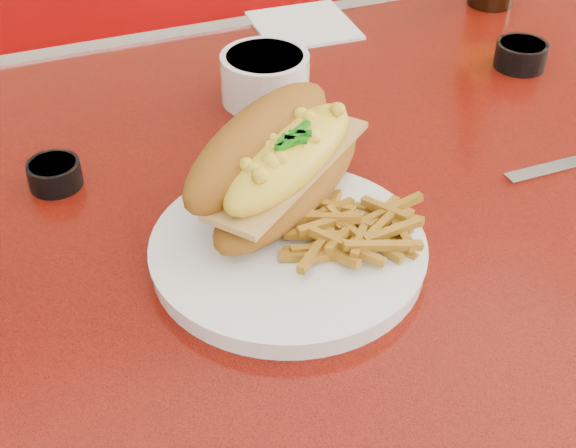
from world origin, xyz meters
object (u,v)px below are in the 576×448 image
object	(u,v)px
mac_hoagie	(279,161)
sauce_cup_left	(54,173)
fork	(335,210)
dinner_plate	(288,250)
gravy_ramekin	(265,76)
diner_table	(416,276)
booth_bench_far	(221,152)
sauce_cup_right	(521,54)

from	to	relation	value
mac_hoagie	sauce_cup_left	size ratio (longest dim) A/B	4.63
fork	sauce_cup_left	size ratio (longest dim) A/B	2.50
dinner_plate	gravy_ramekin	bearing A→B (deg)	73.79
diner_table	dinner_plate	size ratio (longest dim) A/B	4.52
mac_hoagie	sauce_cup_left	xyz separation A→B (m)	(-0.19, 0.13, -0.05)
booth_bench_far	sauce_cup_left	world-z (taller)	booth_bench_far
booth_bench_far	dinner_plate	distance (m)	1.05
dinner_plate	sauce_cup_right	bearing A→B (deg)	30.35
booth_bench_far	dinner_plate	bearing A→B (deg)	-102.41
booth_bench_far	fork	bearing A→B (deg)	-99.08
gravy_ramekin	diner_table	bearing A→B (deg)	-57.93
fork	sauce_cup_left	xyz separation A→B (m)	(-0.24, 0.16, -0.00)
mac_hoagie	gravy_ramekin	size ratio (longest dim) A/B	2.37
booth_bench_far	sauce_cup_right	xyz separation A→B (m)	(0.21, -0.66, 0.50)
dinner_plate	gravy_ramekin	xyz separation A→B (m)	(0.08, 0.28, 0.02)
mac_hoagie	sauce_cup_right	world-z (taller)	mac_hoagie
dinner_plate	fork	xyz separation A→B (m)	(0.06, 0.03, 0.01)
mac_hoagie	sauce_cup_right	bearing A→B (deg)	-14.01
diner_table	fork	size ratio (longest dim) A/B	9.19
dinner_plate	booth_bench_far	bearing A→B (deg)	77.59
diner_table	sauce_cup_left	world-z (taller)	sauce_cup_left
dinner_plate	sauce_cup_left	xyz separation A→B (m)	(-0.18, 0.19, 0.00)
diner_table	gravy_ramekin	distance (m)	0.29
mac_hoagie	dinner_plate	bearing A→B (deg)	-142.22
mac_hoagie	gravy_ramekin	xyz separation A→B (m)	(0.06, 0.21, -0.03)
fork	diner_table	bearing A→B (deg)	-66.14
dinner_plate	gravy_ramekin	distance (m)	0.29
fork	sauce_cup_left	distance (m)	0.28
booth_bench_far	sauce_cup_left	xyz separation A→B (m)	(-0.37, -0.71, 0.50)
diner_table	sauce_cup_right	distance (m)	0.31
diner_table	gravy_ramekin	size ratio (longest dim) A/B	11.79
diner_table	booth_bench_far	world-z (taller)	booth_bench_far
booth_bench_far	mac_hoagie	distance (m)	1.01
sauce_cup_left	mac_hoagie	bearing A→B (deg)	-33.23
dinner_plate	fork	bearing A→B (deg)	27.21
fork	gravy_ramekin	size ratio (longest dim) A/B	1.28
mac_hoagie	fork	bearing A→B (deg)	-77.36
diner_table	dinner_plate	bearing A→B (deg)	-155.63
gravy_ramekin	sauce_cup_right	xyz separation A→B (m)	(0.33, -0.04, -0.01)
diner_table	gravy_ramekin	xyz separation A→B (m)	(-0.12, 0.19, 0.19)
dinner_plate	sauce_cup_right	world-z (taller)	sauce_cup_right
diner_table	fork	xyz separation A→B (m)	(-0.14, -0.06, 0.18)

